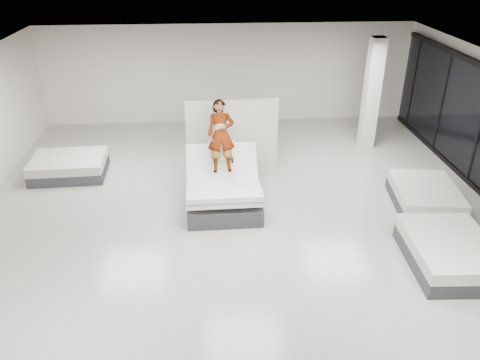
{
  "coord_description": "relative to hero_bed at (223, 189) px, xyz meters",
  "views": [
    {
      "loc": [
        -0.67,
        -8.16,
        5.58
      ],
      "look_at": [
        -0.04,
        0.62,
        1.0
      ],
      "focal_mm": 35.0,
      "sensor_mm": 36.0,
      "label": 1
    }
  ],
  "objects": [
    {
      "name": "column",
      "position": [
        4.39,
        3.19,
        1.18
      ],
      "size": [
        0.4,
        0.4,
        3.2
      ],
      "primitive_type": "cube",
      "color": "silver",
      "rests_on": "floor"
    },
    {
      "name": "room",
      "position": [
        0.39,
        -1.31,
        1.18
      ],
      "size": [
        14.0,
        14.04,
        3.2
      ],
      "color": "beige",
      "rests_on": "ground"
    },
    {
      "name": "flat_bed_right_far",
      "position": [
        4.67,
        -0.36,
        -0.17
      ],
      "size": [
        1.58,
        1.98,
        0.5
      ],
      "color": "#353539",
      "rests_on": "floor"
    },
    {
      "name": "remote",
      "position": [
        0.22,
        -0.02,
        0.72
      ],
      "size": [
        0.05,
        0.14,
        0.08
      ],
      "primitive_type": "cube",
      "rotation": [
        0.35,
        0.0,
        0.02
      ],
      "color": "black",
      "rests_on": "person"
    },
    {
      "name": "flat_bed_left_far",
      "position": [
        -3.96,
        1.84,
        -0.16
      ],
      "size": [
        1.91,
        1.46,
        0.51
      ],
      "color": "#353539",
      "rests_on": "floor"
    },
    {
      "name": "divider_panel",
      "position": [
        0.3,
        1.42,
        0.63
      ],
      "size": [
        2.3,
        0.24,
        2.09
      ],
      "primitive_type": "cube",
      "rotation": [
        0.0,
        0.0,
        0.06
      ],
      "color": "silver",
      "rests_on": "floor"
    },
    {
      "name": "hero_bed",
      "position": [
        0.0,
        0.0,
        0.0
      ],
      "size": [
        1.7,
        2.22,
        1.39
      ],
      "color": "#353539",
      "rests_on": "floor"
    },
    {
      "name": "person",
      "position": [
        -0.01,
        0.33,
        0.93
      ],
      "size": [
        0.65,
        1.58,
        1.41
      ],
      "primitive_type": "imported",
      "rotation": [
        0.87,
        0.0,
        0.02
      ],
      "color": "slate",
      "rests_on": "hero_bed"
    },
    {
      "name": "flat_bed_right_near",
      "position": [
        4.2,
        -2.56,
        -0.14
      ],
      "size": [
        1.59,
        2.06,
        0.54
      ],
      "color": "#353539",
      "rests_on": "floor"
    }
  ]
}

